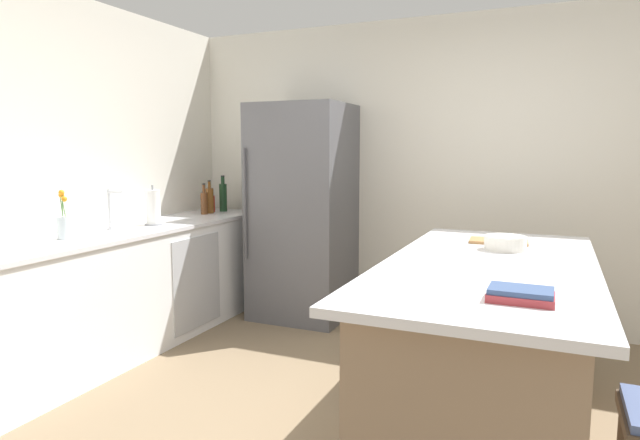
{
  "coord_description": "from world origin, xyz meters",
  "views": [
    {
      "loc": [
        0.83,
        -2.43,
        1.48
      ],
      "look_at": [
        -0.67,
        1.0,
        1.0
      ],
      "focal_mm": 30.24,
      "sensor_mm": 36.0,
      "label": 1
    }
  ],
  "objects": [
    {
      "name": "wall_rear",
      "position": [
        0.0,
        2.25,
        1.3
      ],
      "size": [
        6.0,
        0.1,
        2.6
      ],
      "primitive_type": "cube",
      "color": "silver",
      "rests_on": "ground_plane"
    },
    {
      "name": "wall_left",
      "position": [
        -2.45,
        0.0,
        1.3
      ],
      "size": [
        0.1,
        6.0,
        2.6
      ],
      "primitive_type": "cube",
      "color": "silver",
      "rests_on": "ground_plane"
    },
    {
      "name": "counter_run_left",
      "position": [
        -2.08,
        0.67,
        0.45
      ],
      "size": [
        0.67,
        2.88,
        0.91
      ],
      "color": "white",
      "rests_on": "ground_plane"
    },
    {
      "name": "kitchen_island",
      "position": [
        0.54,
        0.39,
        0.46
      ],
      "size": [
        1.02,
        2.19,
        0.92
      ],
      "color": "#8E755B",
      "rests_on": "ground_plane"
    },
    {
      "name": "refrigerator",
      "position": [
        -1.21,
        1.84,
        0.94
      ],
      "size": [
        0.81,
        0.74,
        1.88
      ],
      "color": "#56565B",
      "rests_on": "ground_plane"
    },
    {
      "name": "sink_faucet",
      "position": [
        -2.13,
        0.53,
        1.06
      ],
      "size": [
        0.15,
        0.05,
        0.3
      ],
      "color": "silver",
      "rests_on": "counter_run_left"
    },
    {
      "name": "flower_vase",
      "position": [
        -2.11,
        0.1,
        1.0
      ],
      "size": [
        0.09,
        0.09,
        0.33
      ],
      "color": "silver",
      "rests_on": "counter_run_left"
    },
    {
      "name": "paper_towel_roll",
      "position": [
        -2.03,
        0.87,
        1.04
      ],
      "size": [
        0.14,
        0.14,
        0.31
      ],
      "color": "gray",
      "rests_on": "counter_run_left"
    },
    {
      "name": "vinegar_bottle",
      "position": [
        -2.14,
        2.0,
        1.01
      ],
      "size": [
        0.05,
        0.05,
        0.27
      ],
      "color": "#994C23",
      "rests_on": "counter_run_left"
    },
    {
      "name": "wine_bottle",
      "position": [
        -2.08,
        1.9,
        1.05
      ],
      "size": [
        0.07,
        0.07,
        0.34
      ],
      "color": "#19381E",
      "rests_on": "counter_run_left"
    },
    {
      "name": "hot_sauce_bottle",
      "position": [
        -2.14,
        1.81,
        0.99
      ],
      "size": [
        0.05,
        0.05,
        0.21
      ],
      "color": "red",
      "rests_on": "counter_run_left"
    },
    {
      "name": "whiskey_bottle",
      "position": [
        -2.1,
        1.72,
        1.03
      ],
      "size": [
        0.07,
        0.07,
        0.31
      ],
      "color": "brown",
      "rests_on": "counter_run_left"
    },
    {
      "name": "syrup_bottle",
      "position": [
        -2.1,
        1.63,
        1.01
      ],
      "size": [
        0.06,
        0.06,
        0.28
      ],
      "color": "#5B3319",
      "rests_on": "counter_run_left"
    },
    {
      "name": "cookbook_stack",
      "position": [
        0.73,
        -0.31,
        0.94
      ],
      "size": [
        0.24,
        0.17,
        0.05
      ],
      "color": "#A83338",
      "rests_on": "kitchen_island"
    },
    {
      "name": "mixing_bowl",
      "position": [
        0.59,
        0.79,
        0.96
      ],
      "size": [
        0.24,
        0.24,
        0.08
      ],
      "color": "silver",
      "rests_on": "kitchen_island"
    },
    {
      "name": "cutting_board",
      "position": [
        0.53,
        1.03,
        0.92
      ],
      "size": [
        0.36,
        0.22,
        0.02
      ],
      "color": "#9E7042",
      "rests_on": "kitchen_island"
    }
  ]
}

